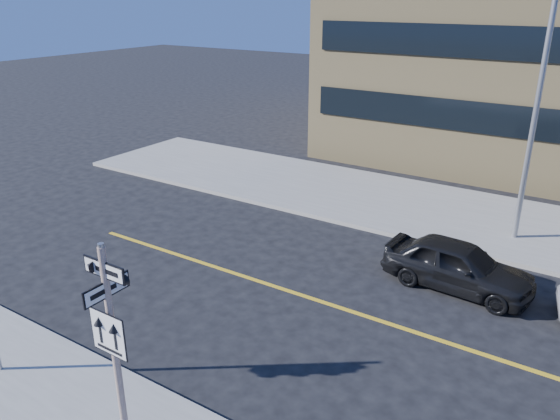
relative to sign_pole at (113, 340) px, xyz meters
The scene contains 4 objects.
ground 3.50m from the sign_pole, 90.00° to the left, with size 120.00×120.00×0.00m, color black.
sign_pole is the anchor object (origin of this frame).
parked_car_a 9.98m from the sign_pole, 70.64° to the left, with size 4.15×1.67×1.42m, color black.
streetlight_a 14.05m from the sign_pole, 73.23° to the left, with size 0.55×2.25×8.00m.
Camera 1 is at (6.48, -7.40, 7.81)m, focal length 35.00 mm.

